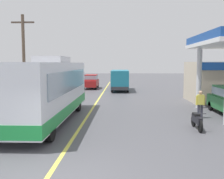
{
  "coord_description": "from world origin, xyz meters",
  "views": [
    {
      "loc": [
        2.14,
        -7.04,
        3.29
      ],
      "look_at": [
        1.5,
        10.0,
        1.6
      ],
      "focal_mm": 42.71,
      "sensor_mm": 36.0,
      "label": 1
    }
  ],
  "objects_px": {
    "pedestrian_near_pump": "(200,103)",
    "car_trailing_behind_bus": "(91,81)",
    "motorcycle_parked_forecourt": "(197,120)",
    "coach_bus_main": "(49,91)",
    "minibus_opposing_lane": "(120,78)"
  },
  "relations": [
    {
      "from": "motorcycle_parked_forecourt",
      "to": "pedestrian_near_pump",
      "type": "bearing_deg",
      "value": 70.81
    },
    {
      "from": "coach_bus_main",
      "to": "minibus_opposing_lane",
      "type": "distance_m",
      "value": 17.58
    },
    {
      "from": "motorcycle_parked_forecourt",
      "to": "minibus_opposing_lane",
      "type": "bearing_deg",
      "value": 102.01
    },
    {
      "from": "minibus_opposing_lane",
      "to": "pedestrian_near_pump",
      "type": "distance_m",
      "value": 16.71
    },
    {
      "from": "car_trailing_behind_bus",
      "to": "pedestrian_near_pump",
      "type": "bearing_deg",
      "value": -64.82
    },
    {
      "from": "motorcycle_parked_forecourt",
      "to": "car_trailing_behind_bus",
      "type": "bearing_deg",
      "value": 110.04
    },
    {
      "from": "coach_bus_main",
      "to": "motorcycle_parked_forecourt",
      "type": "xyz_separation_m",
      "value": [
        7.87,
        -1.55,
        -1.28
      ]
    },
    {
      "from": "coach_bus_main",
      "to": "pedestrian_near_pump",
      "type": "relative_size",
      "value": 6.65
    },
    {
      "from": "pedestrian_near_pump",
      "to": "car_trailing_behind_bus",
      "type": "distance_m",
      "value": 20.43
    },
    {
      "from": "motorcycle_parked_forecourt",
      "to": "car_trailing_behind_bus",
      "type": "height_order",
      "value": "car_trailing_behind_bus"
    },
    {
      "from": "motorcycle_parked_forecourt",
      "to": "pedestrian_near_pump",
      "type": "distance_m",
      "value": 2.94
    },
    {
      "from": "motorcycle_parked_forecourt",
      "to": "coach_bus_main",
      "type": "bearing_deg",
      "value": 168.84
    },
    {
      "from": "car_trailing_behind_bus",
      "to": "coach_bus_main",
      "type": "bearing_deg",
      "value": -90.37
    },
    {
      "from": "pedestrian_near_pump",
      "to": "car_trailing_behind_bus",
      "type": "xyz_separation_m",
      "value": [
        -8.69,
        18.49,
        0.08
      ]
    },
    {
      "from": "minibus_opposing_lane",
      "to": "motorcycle_parked_forecourt",
      "type": "distance_m",
      "value": 19.14
    }
  ]
}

